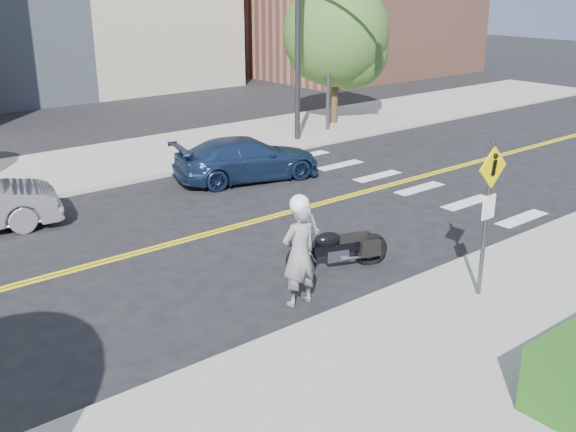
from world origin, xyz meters
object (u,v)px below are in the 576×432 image
at_px(pedestrian_sign, 488,204).
at_px(motorcyclist, 299,251).
at_px(motorcycle, 338,238).
at_px(parked_car_blue, 247,159).

distance_m(pedestrian_sign, motorcyclist, 3.56).
bearing_deg(pedestrian_sign, motorcycle, 110.12).
bearing_deg(motorcycle, motorcyclist, -136.91).
bearing_deg(motorcycle, parked_car_blue, 89.29).
distance_m(motorcycle, parked_car_blue, 7.12).
xyz_separation_m(motorcyclist, motorcycle, (1.71, 0.74, -0.40)).
height_order(motorcyclist, motorcycle, motorcyclist).
height_order(pedestrian_sign, motorcyclist, pedestrian_sign).
height_order(pedestrian_sign, motorcycle, pedestrian_sign).
relative_size(pedestrian_sign, motorcyclist, 1.38).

